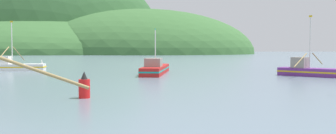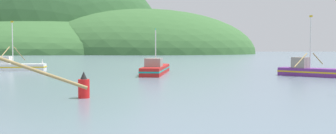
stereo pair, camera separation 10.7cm
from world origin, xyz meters
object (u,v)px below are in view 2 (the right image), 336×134
Objects in this scene: fishing_boat_red at (156,69)px; fishing_boat_white at (10,66)px; fishing_boat_purple at (308,70)px; channel_buoy at (84,87)px.

fishing_boat_red is 0.93× the size of fishing_boat_white.
fishing_boat_white is (-19.89, 6.85, 0.03)m from fishing_boat_red.
fishing_boat_purple is 38.53m from fishing_boat_white.
channel_buoy is at bearing 175.31° from fishing_boat_red.
fishing_boat_purple is 27.21m from channel_buoy.
fishing_boat_purple is at bearing -21.28° from fishing_boat_white.
fishing_boat_red is 21.04m from fishing_boat_white.
fishing_boat_white is at bearing 118.33° from channel_buoy.
fishing_boat_purple is at bearing -96.58° from fishing_boat_red.
fishing_boat_purple reaches higher than fishing_boat_red.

